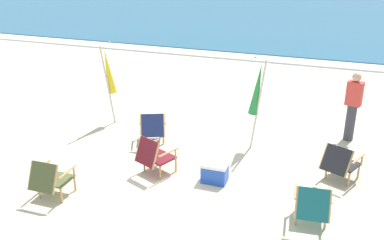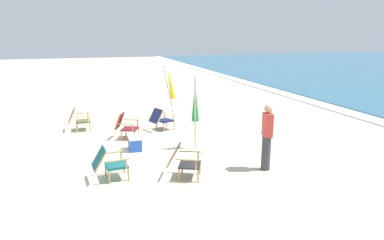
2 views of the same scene
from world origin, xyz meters
The scene contains 11 objects.
ground_plane centered at (0.00, 0.00, 0.00)m, with size 80.00×80.00×0.00m, color beige.
surf_band centered at (0.00, 9.75, 0.03)m, with size 80.00×1.10×0.06m, color white.
beach_chair_front_left centered at (-1.84, -1.18, 0.43)m, with size 0.60×0.73×0.80m.
beach_chair_mid_center centered at (-0.43, 0.25, 0.43)m, with size 0.81×0.86×0.81m.
beach_chair_back_right centered at (2.68, -0.50, 0.42)m, with size 0.64×0.82×0.77m.
beach_chair_front_right centered at (-1.02, 1.54, 0.42)m, with size 0.83×0.93×0.77m.
beach_chair_far_center centered at (3.06, 1.13, 0.42)m, with size 0.83×0.92×0.78m.
umbrella_furled_yellow centered at (-2.45, 2.25, 1.37)m, with size 0.27×0.50×2.10m.
umbrella_furled_green centered at (1.22, 2.04, 1.38)m, with size 0.42×0.34×2.11m.
person_near_chairs centered at (3.22, 3.20, 0.84)m, with size 0.38×0.29×1.63m.
cooler_box centered at (0.79, 0.37, 0.20)m, with size 0.49×0.35×0.40m.
Camera 1 is at (2.81, -6.98, 4.51)m, focal length 42.00 mm.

